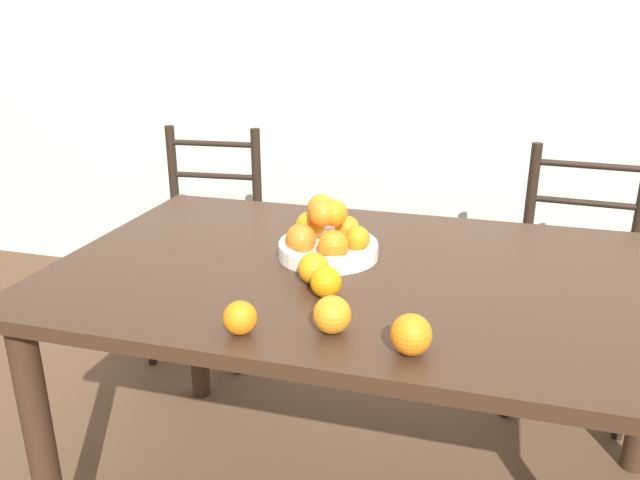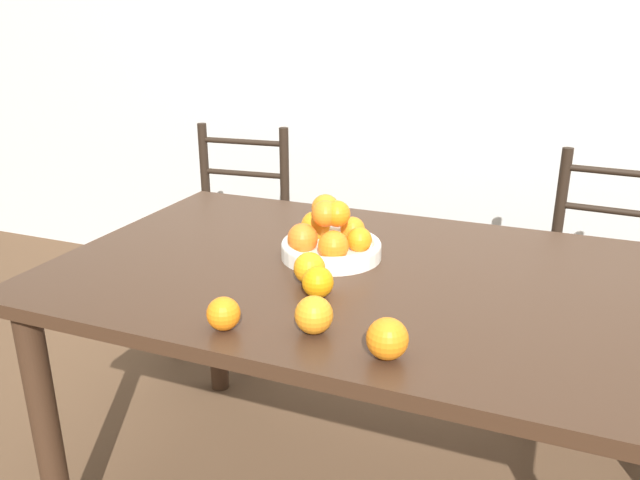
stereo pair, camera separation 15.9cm
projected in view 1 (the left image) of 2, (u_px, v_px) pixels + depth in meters
wall_back at (449, 37)px, 2.82m from camera, size 8.00×0.06×2.60m
dining_table at (382, 303)px, 1.63m from camera, size 1.70×1.00×0.78m
fruit_bowl at (327, 239)px, 1.67m from camera, size 0.27×0.27×0.17m
orange_loose_0 at (314, 268)px, 1.51m from camera, size 0.08×0.08×0.08m
orange_loose_1 at (411, 335)px, 1.19m from camera, size 0.08×0.08×0.08m
orange_loose_2 at (326, 282)px, 1.44m from camera, size 0.07×0.07×0.07m
orange_loose_3 at (240, 318)px, 1.27m from camera, size 0.07×0.07×0.07m
orange_loose_4 at (332, 315)px, 1.27m from camera, size 0.08×0.08×0.08m
chair_left at (207, 247)px, 2.67m from camera, size 0.46×0.44×0.95m
chair_right at (575, 286)px, 2.29m from camera, size 0.45×0.43×0.95m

